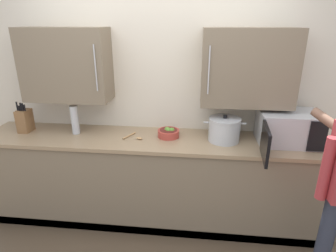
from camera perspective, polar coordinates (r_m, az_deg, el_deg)
The scene contains 8 objects.
back_wall_tiled at distance 2.86m, azimuth -2.26°, elevation 7.79°, with size 3.93×0.44×2.54m.
counter_unit at distance 2.94m, azimuth -2.86°, elevation -10.81°, with size 3.39×0.61×0.92m.
microwave_oven at distance 2.78m, azimuth 22.63°, elevation -0.35°, with size 0.57×0.77×0.29m.
stock_pot at distance 2.68m, azimuth 11.33°, elevation -0.68°, with size 0.39×0.30×0.25m.
thermos_flask at distance 2.93m, azimuth -18.36°, elevation 1.21°, with size 0.08×0.08×0.29m.
wooden_spoon at distance 2.74m, azimuth -6.77°, elevation -2.22°, with size 0.20×0.18×0.02m.
knife_block at distance 3.20m, azimuth -27.04°, elevation 1.02°, with size 0.11×0.15×0.32m.
fruit_bowl at distance 2.74m, azimuth 0.12°, elevation -1.34°, with size 0.21×0.21×0.10m.
Camera 1 is at (0.42, -1.52, 1.99)m, focal length 30.06 mm.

